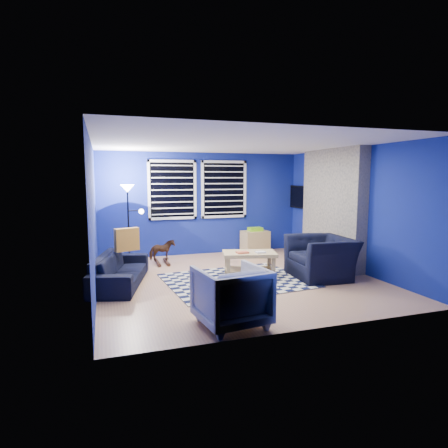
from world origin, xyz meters
name	(u,v)px	position (x,y,z in m)	size (l,w,h in m)	color
floor	(237,279)	(0.00, 0.00, 0.00)	(5.00, 5.00, 0.00)	tan
ceiling	(237,144)	(0.00, 0.00, 2.50)	(5.00, 5.00, 0.00)	white
wall_back	(203,204)	(0.00, 2.50, 1.25)	(5.00, 5.00, 0.00)	navy
wall_left	(94,217)	(-2.50, 0.00, 1.25)	(5.00, 5.00, 0.00)	navy
wall_right	(352,209)	(2.50, 0.00, 1.25)	(5.00, 5.00, 0.00)	navy
fireplace	(332,210)	(2.36, 0.50, 1.20)	(0.65, 2.00, 2.50)	gray
window_left	(172,190)	(-0.75, 2.46, 1.60)	(1.17, 0.06, 1.42)	black
window_right	(224,189)	(0.55, 2.46, 1.60)	(1.17, 0.06, 1.42)	black
tv	(301,197)	(2.45, 2.00, 1.40)	(0.07, 1.00, 0.58)	black
rug	(236,280)	(-0.06, -0.13, 0.01)	(2.50, 2.00, 0.02)	black
sofa	(120,270)	(-2.10, 0.28, 0.27)	(0.73, 1.87, 0.55)	black
armchair_big	(321,257)	(1.56, -0.38, 0.39)	(1.04, 1.19, 0.77)	black
armchair_bent	(231,296)	(-0.83, -2.06, 0.39)	(0.83, 0.85, 0.77)	gray
rocking_horse	(162,250)	(-1.15, 1.67, 0.30)	(0.55, 0.25, 0.46)	#452216
coffee_table	(249,259)	(0.28, 0.09, 0.35)	(1.11, 0.80, 0.50)	tan
cabinet	(255,241)	(1.31, 2.25, 0.28)	(0.69, 0.50, 0.64)	tan
floor_lamp	(129,200)	(-1.82, 1.81, 1.43)	(0.47, 0.29, 1.74)	black
throw_pillow	(127,240)	(-1.95, 0.59, 0.76)	(0.44, 0.13, 0.42)	#C2812D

